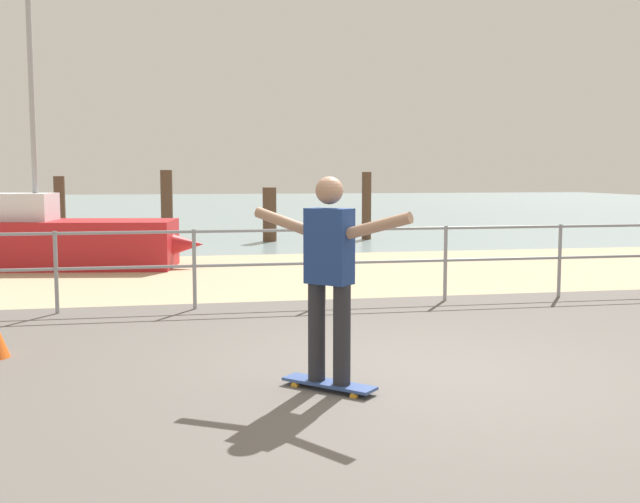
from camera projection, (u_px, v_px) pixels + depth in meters
name	position (u px, v px, depth m)	size (l,w,h in m)	color
ground_plane	(447.00, 412.00, 5.59)	(24.00, 10.00, 0.04)	#605B56
beach_strip	(287.00, 273.00, 13.40)	(24.00, 6.00, 0.04)	tan
sea_surface	(211.00, 207.00, 40.75)	(72.00, 50.00, 0.04)	#849EA3
railing_fence	(194.00, 256.00, 9.68)	(13.61, 0.05, 1.05)	gray
sailboat	(62.00, 241.00, 13.96)	(5.06, 2.08, 5.77)	#B21E23
skateboard	(329.00, 384.00, 6.10)	(0.71, 0.70, 0.08)	#334C8C
skateboarder	(329.00, 267.00, 6.00)	(1.10, 1.07, 1.65)	#26262B
groyne_post_0	(60.00, 210.00, 18.78)	(0.27, 0.27, 1.70)	#513826
groyne_post_1	(167.00, 206.00, 19.81)	(0.31, 0.31, 1.85)	#513826
groyne_post_2	(270.00, 215.00, 19.49)	(0.35, 0.35, 1.41)	#513826
groyne_post_3	(367.00, 206.00, 20.05)	(0.25, 0.25, 1.80)	#513826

